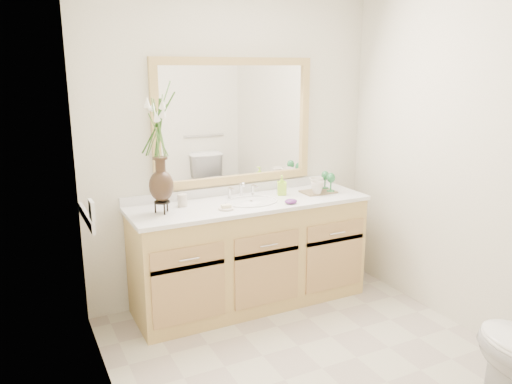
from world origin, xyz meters
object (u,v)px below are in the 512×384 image
flower_vase (159,134)px  soap_bottle (282,186)px  tumbler (182,200)px  tray (318,192)px

flower_vase → soap_bottle: bearing=4.3°
flower_vase → tumbler: 0.55m
tray → tumbler: bearing=175.6°
tumbler → soap_bottle: bearing=-2.1°
soap_bottle → tray: size_ratio=0.52×
flower_vase → soap_bottle: (1.00, 0.07, -0.48)m
flower_vase → tumbler: (0.18, 0.10, -0.51)m
flower_vase → soap_bottle: flower_vase is taller
tumbler → tray: 1.12m
soap_bottle → tumbler: bearing=-159.3°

